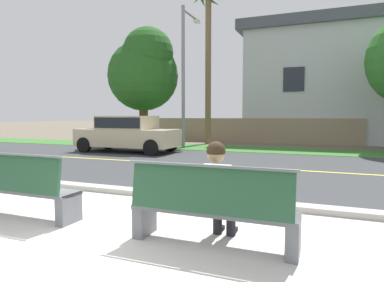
% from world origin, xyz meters
% --- Properties ---
extents(ground_plane, '(140.00, 140.00, 0.00)m').
position_xyz_m(ground_plane, '(0.00, 8.00, 0.00)').
color(ground_plane, '#665B4C').
extents(sidewalk_pavement, '(44.00, 3.60, 0.01)m').
position_xyz_m(sidewalk_pavement, '(0.00, 0.40, 0.01)').
color(sidewalk_pavement, beige).
rests_on(sidewalk_pavement, ground_plane).
extents(curb_edge, '(44.00, 0.30, 0.11)m').
position_xyz_m(curb_edge, '(0.00, 2.35, 0.06)').
color(curb_edge, '#ADA89E').
rests_on(curb_edge, ground_plane).
extents(street_asphalt, '(52.00, 8.00, 0.01)m').
position_xyz_m(street_asphalt, '(0.00, 6.50, 0.00)').
color(street_asphalt, '#383A3D').
rests_on(street_asphalt, ground_plane).
extents(road_centre_line, '(48.00, 0.14, 0.01)m').
position_xyz_m(road_centre_line, '(0.00, 6.50, 0.01)').
color(road_centre_line, '#E0CC4C').
rests_on(road_centre_line, ground_plane).
extents(far_verge_grass, '(48.00, 2.80, 0.02)m').
position_xyz_m(far_verge_grass, '(0.00, 11.96, 0.01)').
color(far_verge_grass, '#38702D').
rests_on(far_verge_grass, ground_plane).
extents(bench_left, '(1.98, 0.48, 1.01)m').
position_xyz_m(bench_left, '(-1.54, 0.41, 0.46)').
color(bench_left, slate).
rests_on(bench_left, ground_plane).
extents(bench_right, '(1.98, 0.48, 1.01)m').
position_xyz_m(bench_right, '(1.54, 0.41, 0.46)').
color(bench_right, slate).
rests_on(bench_right, ground_plane).
extents(seated_person_white, '(0.52, 0.68, 1.25)m').
position_xyz_m(seated_person_white, '(1.57, 0.58, 0.68)').
color(seated_person_white, black).
rests_on(seated_person_white, ground_plane).
extents(car_beige_near, '(4.30, 1.86, 1.54)m').
position_xyz_m(car_beige_near, '(-5.02, 8.90, 0.85)').
color(car_beige_near, '#C6B793').
rests_on(car_beige_near, ground_plane).
extents(streetlamp, '(0.24, 2.10, 6.72)m').
position_xyz_m(streetlamp, '(-3.58, 11.77, 3.86)').
color(streetlamp, gray).
rests_on(streetlamp, ground_plane).
extents(shade_tree_far_left, '(3.60, 3.60, 5.94)m').
position_xyz_m(shade_tree_far_left, '(-5.85, 11.84, 3.86)').
color(shade_tree_far_left, brown).
rests_on(shade_tree_far_left, ground_plane).
extents(palm_tree_tall, '(2.09, 1.98, 8.69)m').
position_xyz_m(palm_tree_tall, '(-3.23, 14.22, 6.96)').
color(palm_tree_tall, brown).
rests_on(palm_tree_tall, ground_plane).
extents(garden_wall, '(13.00, 0.36, 1.40)m').
position_xyz_m(garden_wall, '(-1.80, 15.73, 0.70)').
color(garden_wall, gray).
rests_on(garden_wall, ground_plane).
extents(house_across_street, '(11.04, 6.91, 6.98)m').
position_xyz_m(house_across_street, '(3.45, 18.93, 3.53)').
color(house_across_street, '#B7BCC1').
rests_on(house_across_street, ground_plane).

